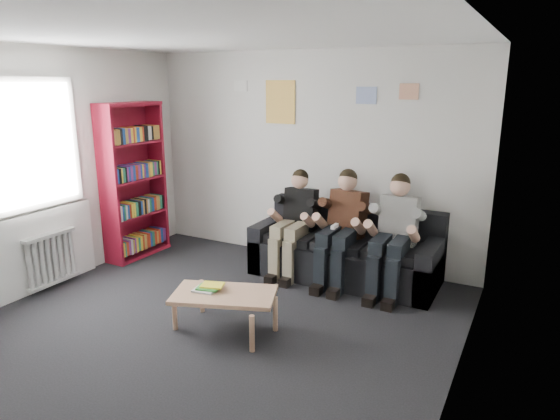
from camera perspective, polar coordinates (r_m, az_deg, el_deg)
name	(u,v)px	position (r m, az deg, el deg)	size (l,w,h in m)	color
room_shell	(186,197)	(4.37, -10.65, 1.50)	(5.00, 5.00, 5.00)	black
sofa	(346,253)	(6.09, 7.56, -4.86)	(2.20, 0.90, 0.85)	black
bookshelf	(134,181)	(6.89, -16.30, 3.17)	(0.31, 0.92, 2.05)	maroon
coffee_table	(224,297)	(4.81, -6.37, -9.89)	(0.96, 0.53, 0.38)	tan
game_cases	(209,288)	(4.86, -8.17, -8.76)	(0.25, 0.22, 0.05)	white
person_left	(294,223)	(6.05, 1.56, -1.53)	(0.38, 0.81, 1.28)	black
person_middle	(341,229)	(5.80, 6.97, -2.12)	(0.41, 0.87, 1.33)	#512E1B
person_right	(393,236)	(5.63, 12.81, -2.92)	(0.41, 0.87, 1.33)	white
radiator	(52,258)	(6.29, -24.65, -5.06)	(0.10, 0.64, 0.60)	silver
window	(40,200)	(6.17, -25.74, 1.03)	(0.05, 1.30, 2.36)	white
poster_large	(280,102)	(6.58, 0.04, 12.23)	(0.42, 0.01, 0.55)	#F1ED55
poster_blue	(366,95)	(6.12, 9.84, 12.78)	(0.25, 0.01, 0.20)	blue
poster_pink	(409,91)	(5.98, 14.52, 12.98)	(0.22, 0.01, 0.18)	#BC3A92
poster_sign	(241,86)	(6.87, -4.52, 13.96)	(0.20, 0.01, 0.14)	white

